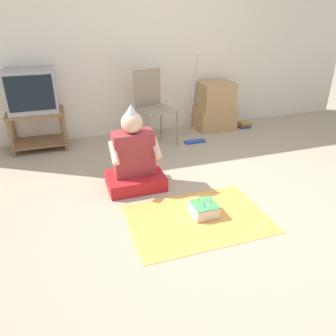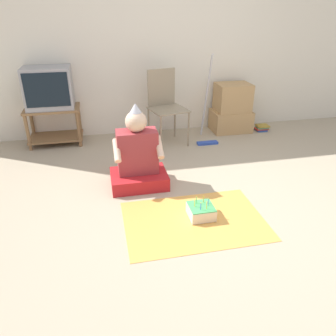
# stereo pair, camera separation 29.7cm
# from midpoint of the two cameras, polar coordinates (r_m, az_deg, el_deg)

# --- Properties ---
(ground_plane) EXTENTS (16.00, 16.00, 0.00)m
(ground_plane) POSITION_cam_midpoint_polar(r_m,az_deg,el_deg) (3.07, 6.45, -6.85)
(ground_plane) COLOR tan
(wall_back) EXTENTS (6.40, 0.06, 2.55)m
(wall_back) POSITION_cam_midpoint_polar(r_m,az_deg,el_deg) (4.71, -4.91, 21.50)
(wall_back) COLOR silver
(wall_back) RESTS_ON ground_plane
(tv_stand) EXTENTS (0.69, 0.43, 0.49)m
(tv_stand) POSITION_cam_midpoint_polar(r_m,az_deg,el_deg) (4.55, -23.51, 6.57)
(tv_stand) COLOR olive
(tv_stand) RESTS_ON ground_plane
(tv) EXTENTS (0.58, 0.41, 0.51)m
(tv) POSITION_cam_midpoint_polar(r_m,az_deg,el_deg) (4.44, -24.57, 12.07)
(tv) COLOR #99999E
(tv) RESTS_ON tv_stand
(folding_chair) EXTENTS (0.53, 0.52, 0.95)m
(folding_chair) POSITION_cam_midpoint_polar(r_m,az_deg,el_deg) (4.34, -4.80, 11.32)
(folding_chair) COLOR gray
(folding_chair) RESTS_ON ground_plane
(cardboard_box_stack) EXTENTS (0.56, 0.40, 0.69)m
(cardboard_box_stack) POSITION_cam_midpoint_polar(r_m,az_deg,el_deg) (4.94, 6.53, 10.41)
(cardboard_box_stack) COLOR tan
(cardboard_box_stack) RESTS_ON ground_plane
(dust_mop) EXTENTS (0.28, 0.36, 1.16)m
(dust_mop) POSITION_cam_midpoint_polar(r_m,az_deg,el_deg) (4.43, 2.55, 8.76)
(dust_mop) COLOR #2D4CB2
(dust_mop) RESTS_ON ground_plane
(book_pile) EXTENTS (0.19, 0.15, 0.09)m
(book_pile) POSITION_cam_midpoint_polar(r_m,az_deg,el_deg) (5.13, 11.58, 7.38)
(book_pile) COLOR #284793
(book_pile) RESTS_ON ground_plane
(person_seated) EXTENTS (0.57, 0.41, 0.86)m
(person_seated) POSITION_cam_midpoint_polar(r_m,az_deg,el_deg) (3.29, -8.51, 1.29)
(person_seated) COLOR red
(person_seated) RESTS_ON ground_plane
(party_cloth) EXTENTS (1.21, 0.83, 0.01)m
(party_cloth) POSITION_cam_midpoint_polar(r_m,az_deg,el_deg) (2.89, 2.28, -8.87)
(party_cloth) COLOR #EFA84C
(party_cloth) RESTS_ON ground_plane
(birthday_cake) EXTENTS (0.22, 0.22, 0.18)m
(birthday_cake) POSITION_cam_midpoint_polar(r_m,az_deg,el_deg) (2.92, 3.36, -7.22)
(birthday_cake) COLOR #F4E0C6
(birthday_cake) RESTS_ON party_cloth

